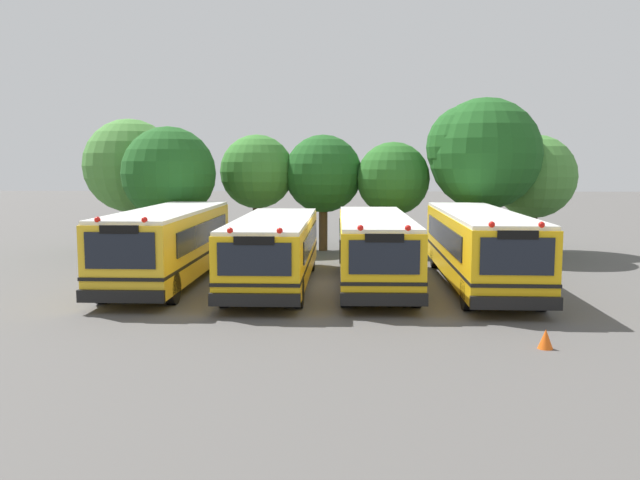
% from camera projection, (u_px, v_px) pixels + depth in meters
% --- Properties ---
extents(ground_plane, '(160.00, 160.00, 0.00)m').
position_uv_depth(ground_plane, '(324.00, 284.00, 23.80)').
color(ground_plane, '#514F4C').
extents(school_bus_0, '(2.63, 10.28, 2.80)m').
position_uv_depth(school_bus_0, '(168.00, 243.00, 23.91)').
color(school_bus_0, yellow).
rests_on(school_bus_0, ground_plane).
extents(school_bus_1, '(2.64, 10.27, 2.53)m').
position_uv_depth(school_bus_1, '(274.00, 248.00, 23.45)').
color(school_bus_1, yellow).
rests_on(school_bus_1, ground_plane).
extents(school_bus_2, '(2.56, 10.28, 2.60)m').
position_uv_depth(school_bus_2, '(374.00, 247.00, 23.52)').
color(school_bus_2, yellow).
rests_on(school_bus_2, ground_plane).
extents(school_bus_3, '(2.68, 11.54, 2.74)m').
position_uv_depth(school_bus_3, '(479.00, 244.00, 23.61)').
color(school_bus_3, yellow).
rests_on(school_bus_3, ground_plane).
extents(tree_0, '(4.60, 4.60, 6.51)m').
position_uv_depth(tree_0, '(130.00, 163.00, 33.05)').
color(tree_0, '#4C3823').
rests_on(tree_0, ground_plane).
extents(tree_1, '(4.30, 4.30, 5.99)m').
position_uv_depth(tree_1, '(170.00, 173.00, 30.42)').
color(tree_1, '#4C3823').
rests_on(tree_1, ground_plane).
extents(tree_2, '(3.62, 3.62, 5.72)m').
position_uv_depth(tree_2, '(255.00, 171.00, 32.79)').
color(tree_2, '#4C3823').
rests_on(tree_2, ground_plane).
extents(tree_3, '(3.81, 3.81, 5.71)m').
position_uv_depth(tree_3, '(321.00, 175.00, 32.78)').
color(tree_3, '#4C3823').
rests_on(tree_3, ground_plane).
extents(tree_4, '(3.53, 3.53, 5.34)m').
position_uv_depth(tree_4, '(395.00, 178.00, 32.02)').
color(tree_4, '#4C3823').
rests_on(tree_4, ground_plane).
extents(tree_5, '(5.31, 5.18, 7.33)m').
position_uv_depth(tree_5, '(480.00, 152.00, 30.80)').
color(tree_5, '#4C3823').
rests_on(tree_5, ground_plane).
extents(tree_6, '(4.03, 4.03, 5.69)m').
position_uv_depth(tree_6, '(535.00, 177.00, 32.24)').
color(tree_6, '#4C3823').
rests_on(tree_6, ground_plane).
extents(traffic_cone, '(0.35, 0.35, 0.47)m').
position_uv_depth(traffic_cone, '(546.00, 339.00, 15.52)').
color(traffic_cone, '#EA5914').
rests_on(traffic_cone, ground_plane).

